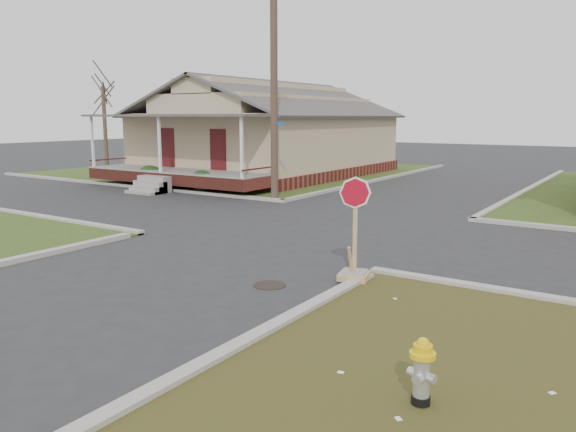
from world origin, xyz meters
The scene contains 11 objects.
ground centered at (0.00, 0.00, 0.00)m, with size 120.00×120.00×0.00m, color #2A2A2D.
verge_far_left centered at (-13.00, 18.00, 0.03)m, with size 19.00×19.00×0.05m, color #31491A.
curbs centered at (0.00, 5.00, 0.00)m, with size 80.00×40.00×0.12m, color #A9A498, non-canonical shape.
manhole centered at (2.20, -0.50, 0.01)m, with size 0.64×0.64×0.01m, color black.
corner_house centered at (-10.00, 16.68, 2.28)m, with size 10.10×15.50×5.30m.
utility_pole centered at (-4.20, 8.90, 4.66)m, with size 1.80×0.28×9.00m.
tree_far_left centered at (-18.00, 12.00, 2.50)m, with size 0.22×0.22×4.90m, color #483429.
fire_hydrant centered at (6.32, -3.37, 0.48)m, with size 0.29×0.29×0.79m.
stop_sign centered at (3.46, 0.64, 0.49)m, with size 0.58×0.57×2.05m.
hedge_left centered at (-11.33, 9.04, 0.56)m, with size 1.33×1.09×1.02m, color #163714.
hedge_right centered at (-8.05, 8.95, 0.54)m, with size 1.28×1.05×0.98m, color #163714.
Camera 1 is at (8.29, -9.09, 3.24)m, focal length 35.00 mm.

